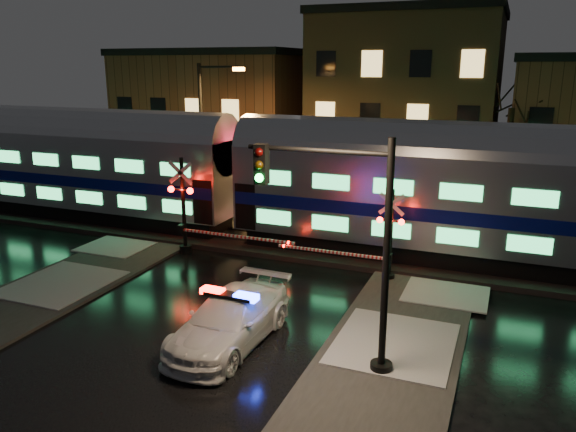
% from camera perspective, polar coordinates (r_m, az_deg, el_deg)
% --- Properties ---
extents(ground, '(120.00, 120.00, 0.00)m').
position_cam_1_polar(ground, '(22.35, -4.31, -6.81)').
color(ground, black).
rests_on(ground, ground).
extents(ballast, '(90.00, 4.20, 0.24)m').
position_cam_1_polar(ballast, '(26.62, 0.43, -2.86)').
color(ballast, black).
rests_on(ballast, ground).
extents(sidewalk_right, '(4.00, 20.00, 0.12)m').
position_cam_1_polar(sidewalk_right, '(15.29, 8.38, -17.80)').
color(sidewalk_right, '#2D2D2D').
rests_on(sidewalk_right, ground).
extents(building_left, '(14.00, 10.00, 9.00)m').
position_cam_1_polar(building_left, '(46.43, -6.93, 10.26)').
color(building_left, '#553121').
rests_on(building_left, ground).
extents(building_mid, '(12.00, 11.00, 11.50)m').
position_cam_1_polar(building_mid, '(41.78, 12.09, 11.24)').
color(building_mid, brown).
rests_on(building_mid, ground).
extents(train, '(51.00, 3.12, 5.92)m').
position_cam_1_polar(train, '(26.92, -5.11, 4.46)').
color(train, black).
rests_on(train, ballast).
extents(police_car, '(2.35, 5.42, 1.72)m').
position_cam_1_polar(police_car, '(17.55, -5.92, -10.44)').
color(police_car, silver).
rests_on(police_car, ground).
extents(crossing_signal_right, '(5.26, 0.63, 3.72)m').
position_cam_1_polar(crossing_signal_right, '(22.39, 9.38, -2.78)').
color(crossing_signal_right, black).
rests_on(crossing_signal_right, ground).
extents(crossing_signal_left, '(6.19, 0.67, 4.38)m').
position_cam_1_polar(crossing_signal_left, '(25.52, -9.98, 0.09)').
color(crossing_signal_left, black).
rests_on(crossing_signal_left, ground).
extents(traffic_light, '(4.26, 0.74, 6.59)m').
position_cam_1_polar(traffic_light, '(15.19, 6.14, -3.50)').
color(traffic_light, black).
rests_on(traffic_light, ground).
extents(streetlight, '(2.82, 0.30, 8.43)m').
position_cam_1_polar(streetlight, '(32.08, -8.35, 8.74)').
color(streetlight, black).
rests_on(streetlight, ground).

